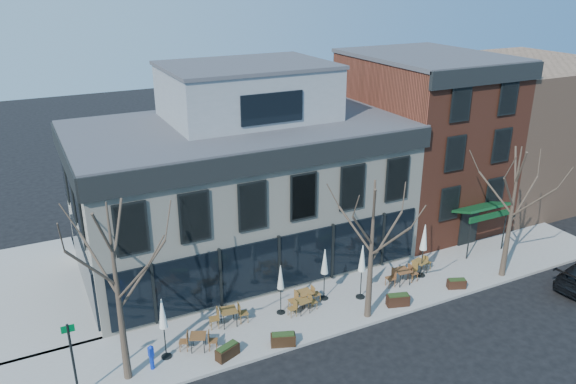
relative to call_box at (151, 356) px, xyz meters
name	(u,v)px	position (x,y,z in m)	size (l,w,h in m)	color
ground	(278,295)	(7.46, 3.12, -0.79)	(120.00, 120.00, 0.00)	black
sidewalk_front	(352,298)	(10.71, 0.97, -0.71)	(33.50, 4.70, 0.15)	gray
sidewalk_side	(41,290)	(-3.79, 9.12, -0.71)	(4.50, 12.00, 0.15)	gray
corner_building	(241,182)	(7.53, 8.19, 3.94)	(18.39, 10.39, 11.10)	beige
red_brick_building	(422,139)	(20.46, 8.10, 4.85)	(8.20, 11.78, 11.18)	brown
bg_building	(517,127)	(30.46, 9.12, 4.21)	(12.00, 12.00, 10.00)	#8C664C
tree_corner	(118,292)	(-1.03, -0.08, 3.46)	(3.93, 3.98, 7.92)	#382B21
tree_mid	(372,250)	(10.47, -0.78, 3.01)	(3.50, 3.55, 7.04)	#382B21
tree_right	(512,211)	(19.47, -0.78, 3.24)	(3.72, 3.77, 7.48)	#382B21
sign_pole	(72,357)	(-3.04, -0.38, 1.29)	(0.50, 0.10, 3.40)	black
call_box	(151,356)	(0.00, 0.00, 0.00)	(0.24, 0.24, 1.20)	#0D2DB1
cafe_set_0	(198,341)	(2.18, 0.38, -0.16)	(1.77, 1.12, 0.92)	brown
cafe_set_1	(229,315)	(4.08, 1.56, -0.11)	(1.96, 0.86, 1.02)	brown
cafe_set_2	(303,305)	(7.73, 0.91, -0.19)	(1.65, 0.70, 0.86)	brown
cafe_set_3	(305,297)	(8.13, 1.45, -0.15)	(1.80, 0.74, 0.94)	brown
cafe_set_4	(402,275)	(13.84, 0.96, -0.11)	(1.96, 0.82, 1.03)	brown
cafe_set_5	(420,266)	(15.41, 1.41, -0.15)	(1.83, 0.91, 0.94)	brown
umbrella_0	(163,317)	(0.74, 0.50, 1.45)	(0.47, 0.47, 2.95)	black
umbrella_1	(281,280)	(6.74, 1.36, 1.25)	(0.43, 0.43, 2.67)	black
umbrella_2	(325,264)	(9.31, 1.53, 1.38)	(0.46, 0.46, 2.85)	black
umbrella_3	(362,261)	(11.07, 0.79, 1.49)	(0.48, 0.48, 3.01)	black
umbrella_4	(424,240)	(15.32, 1.17, 1.57)	(0.50, 0.50, 3.13)	black
planter_0	(227,351)	(3.15, -0.71, -0.33)	(1.19, 0.82, 0.62)	black
planter_1	(283,339)	(5.71, -1.03, -0.33)	(1.20, 0.80, 0.62)	black
planter_2	(398,300)	(12.35, -0.68, -0.32)	(1.23, 0.78, 0.64)	black
planter_3	(457,283)	(16.19, -0.72, -0.36)	(1.05, 0.72, 0.55)	black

